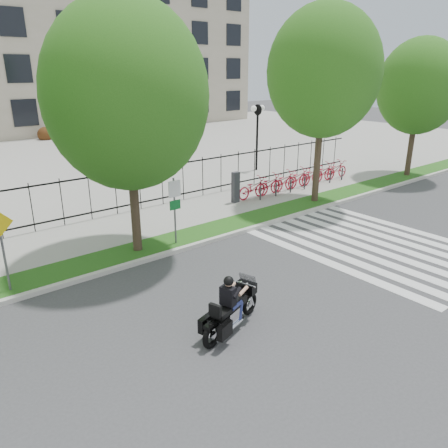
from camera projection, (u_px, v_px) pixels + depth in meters
ground at (285, 282)px, 13.74m from camera, size 120.00×120.00×0.00m
curb at (207, 242)px, 16.71m from camera, size 60.00×0.20×0.15m
grass_verge at (194, 235)px, 17.33m from camera, size 60.00×1.50×0.15m
sidewalk at (161, 220)px, 19.15m from camera, size 60.00×3.50×0.15m
plaza at (35, 159)px, 31.97m from camera, size 80.00×34.00×0.10m
crosswalk_stripes at (373, 245)px, 16.61m from camera, size 5.70×8.00×0.01m
iron_fence at (140, 188)px, 20.07m from camera, size 30.00×0.06×2.00m
lamp_post_right at (257, 121)px, 27.37m from camera, size 1.06×0.70×4.25m
street_tree_1 at (127, 96)px, 14.01m from camera, size 5.36×5.36×8.45m
street_tree_2 at (324, 72)px, 19.64m from camera, size 5.14×5.14×9.00m
street_tree_3 at (419, 87)px, 25.12m from camera, size 4.75×4.75×7.93m
bike_share_station at (297, 178)px, 23.85m from camera, size 8.97×0.89×1.50m
sign_pole_regulatory at (175, 202)px, 15.85m from camera, size 0.50×0.09×2.50m
sign_pole_warning at (1, 240)px, 12.38m from camera, size 0.78×0.09×2.49m
motorcycle_rider at (231, 308)px, 11.02m from camera, size 2.37×1.13×1.89m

